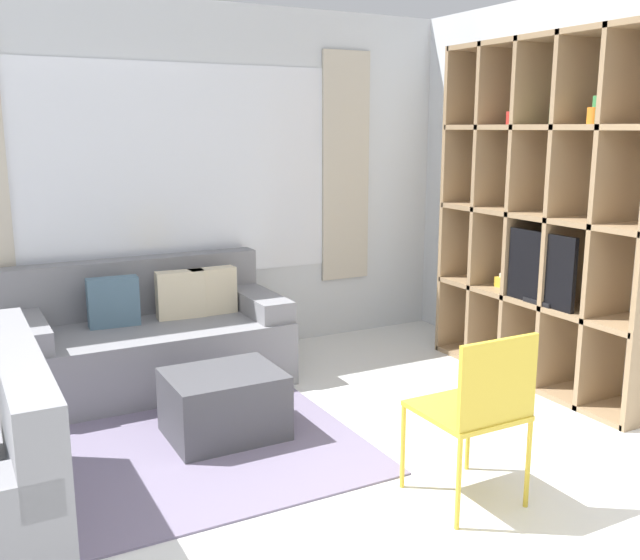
{
  "coord_description": "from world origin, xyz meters",
  "views": [
    {
      "loc": [
        -1.62,
        -2.08,
        1.78
      ],
      "look_at": [
        0.43,
        1.75,
        0.85
      ],
      "focal_mm": 40.0,
      "sensor_mm": 36.0,
      "label": 1
    }
  ],
  "objects_px": {
    "shelving_unit": "(552,216)",
    "folding_chair": "(479,404)",
    "ottoman": "(224,405)",
    "couch_main": "(150,341)"
  },
  "relations": [
    {
      "from": "shelving_unit",
      "to": "ottoman",
      "type": "distance_m",
      "value": 2.57
    },
    {
      "from": "ottoman",
      "to": "folding_chair",
      "type": "height_order",
      "value": "folding_chair"
    },
    {
      "from": "ottoman",
      "to": "folding_chair",
      "type": "relative_size",
      "value": 0.75
    },
    {
      "from": "ottoman",
      "to": "couch_main",
      "type": "bearing_deg",
      "value": 97.44
    },
    {
      "from": "shelving_unit",
      "to": "couch_main",
      "type": "relative_size",
      "value": 1.29
    },
    {
      "from": "shelving_unit",
      "to": "ottoman",
      "type": "relative_size",
      "value": 3.66
    },
    {
      "from": "ottoman",
      "to": "folding_chair",
      "type": "bearing_deg",
      "value": -58.94
    },
    {
      "from": "couch_main",
      "to": "folding_chair",
      "type": "bearing_deg",
      "value": -68.82
    },
    {
      "from": "shelving_unit",
      "to": "couch_main",
      "type": "distance_m",
      "value": 2.93
    },
    {
      "from": "shelving_unit",
      "to": "folding_chair",
      "type": "distance_m",
      "value": 2.06
    }
  ]
}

